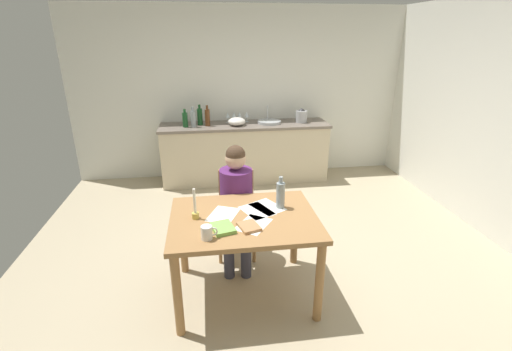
{
  "coord_description": "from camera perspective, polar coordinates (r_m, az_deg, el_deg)",
  "views": [
    {
      "loc": [
        -0.59,
        -3.14,
        2.16
      ],
      "look_at": [
        -0.11,
        0.19,
        0.85
      ],
      "focal_mm": 25.33,
      "sensor_mm": 36.0,
      "label": 1
    }
  ],
  "objects": [
    {
      "name": "sink_unit",
      "position": [
        5.61,
        2.08,
        8.49
      ],
      "size": [
        0.36,
        0.36,
        0.24
      ],
      "color": "#B2B7BC",
      "rests_on": "kitchen_counter"
    },
    {
      "name": "wine_glass_by_kettle",
      "position": [
        5.67,
        -2.64,
        9.52
      ],
      "size": [
        0.07,
        0.07,
        0.15
      ],
      "color": "silver",
      "rests_on": "kitchen_counter"
    },
    {
      "name": "candlestick",
      "position": [
        2.98,
        -9.58,
        -5.45
      ],
      "size": [
        0.06,
        0.06,
        0.26
      ],
      "color": "gold",
      "rests_on": "dining_table"
    },
    {
      "name": "paper_receipt",
      "position": [
        3.04,
        -5.21,
        -6.18
      ],
      "size": [
        0.31,
        0.36,
        0.0
      ],
      "primitive_type": "cube",
      "rotation": [
        0.0,
        0.0,
        -0.42
      ],
      "color": "white",
      "rests_on": "dining_table"
    },
    {
      "name": "wall_back",
      "position": [
        5.83,
        -2.25,
        12.76
      ],
      "size": [
        5.2,
        0.12,
        2.6
      ],
      "primitive_type": "cube",
      "color": "silver",
      "rests_on": "ground"
    },
    {
      "name": "bottle_wine_red",
      "position": [
        5.53,
        -8.86,
        9.2
      ],
      "size": [
        0.08,
        0.08,
        0.31
      ],
      "color": "#194C23",
      "rests_on": "kitchen_counter"
    },
    {
      "name": "dining_table",
      "position": [
        3.05,
        -1.9,
        -8.42
      ],
      "size": [
        1.21,
        0.93,
        0.76
      ],
      "color": "#9E7042",
      "rests_on": "ground"
    },
    {
      "name": "bottle_vinegar",
      "position": [
        5.42,
        -9.89,
        8.85
      ],
      "size": [
        0.08,
        0.08,
        0.29
      ],
      "color": "#8C999E",
      "rests_on": "kitchen_counter"
    },
    {
      "name": "paper_envelope",
      "position": [
        3.16,
        1.77,
        -4.97
      ],
      "size": [
        0.33,
        0.36,
        0.0
      ],
      "primitive_type": "cube",
      "rotation": [
        0.0,
        0.0,
        0.52
      ],
      "color": "white",
      "rests_on": "dining_table"
    },
    {
      "name": "wine_bottle_on_table",
      "position": [
        3.1,
        3.89,
        -3.04
      ],
      "size": [
        0.07,
        0.07,
        0.29
      ],
      "color": "#8C999E",
      "rests_on": "dining_table"
    },
    {
      "name": "bottle_sauce",
      "position": [
        5.46,
        -7.68,
        9.11
      ],
      "size": [
        0.07,
        0.07,
        0.31
      ],
      "color": "#593319",
      "rests_on": "kitchen_counter"
    },
    {
      "name": "wine_glass_back_left",
      "position": [
        5.67,
        -3.51,
        9.48
      ],
      "size": [
        0.07,
        0.07,
        0.15
      ],
      "color": "silver",
      "rests_on": "kitchen_counter"
    },
    {
      "name": "stovetop_kettle",
      "position": [
        5.7,
        7.18,
        9.32
      ],
      "size": [
        0.18,
        0.18,
        0.22
      ],
      "color": "#B7BABF",
      "rests_on": "kitchen_counter"
    },
    {
      "name": "paper_letter",
      "position": [
        3.09,
        0.14,
        -5.57
      ],
      "size": [
        0.31,
        0.36,
        0.0
      ],
      "primitive_type": "cube",
      "rotation": [
        0.0,
        0.0,
        0.42
      ],
      "color": "white",
      "rests_on": "dining_table"
    },
    {
      "name": "wine_glass_near_sink",
      "position": [
        5.68,
        -1.47,
        9.56
      ],
      "size": [
        0.07,
        0.07,
        0.15
      ],
      "color": "silver",
      "rests_on": "kitchen_counter"
    },
    {
      "name": "book_cookery",
      "position": [
        2.81,
        -5.25,
        -8.25
      ],
      "size": [
        0.2,
        0.24,
        0.03
      ],
      "primitive_type": "cube",
      "rotation": [
        0.0,
        0.0,
        0.25
      ],
      "color": "#7EB652",
      "rests_on": "dining_table"
    },
    {
      "name": "person_seated",
      "position": [
        3.53,
        -3.12,
        -3.6
      ],
      "size": [
        0.35,
        0.61,
        1.19
      ],
      "color": "#592666",
      "rests_on": "ground"
    },
    {
      "name": "bottle_oil",
      "position": [
        5.44,
        -11.13,
        8.68
      ],
      "size": [
        0.08,
        0.08,
        0.26
      ],
      "color": "#194C23",
      "rests_on": "kitchen_counter"
    },
    {
      "name": "mixing_bowl",
      "position": [
        5.46,
        -3.05,
        8.51
      ],
      "size": [
        0.26,
        0.26,
        0.12
      ],
      "primitive_type": "ellipsoid",
      "color": "white",
      "rests_on": "kitchen_counter"
    },
    {
      "name": "kitchen_counter",
      "position": [
        5.67,
        -1.75,
        3.72
      ],
      "size": [
        2.57,
        0.64,
        0.9
      ],
      "color": "beige",
      "rests_on": "ground"
    },
    {
      "name": "book_magazine",
      "position": [
        2.83,
        -1.11,
        -8.07
      ],
      "size": [
        0.19,
        0.21,
        0.02
      ],
      "primitive_type": "cube",
      "rotation": [
        0.0,
        0.0,
        0.3
      ],
      "color": "#B17C4F",
      "rests_on": "dining_table"
    },
    {
      "name": "ground_plane",
      "position": [
        3.87,
        2.14,
        -13.07
      ],
      "size": [
        5.2,
        5.2,
        0.04
      ],
      "primitive_type": "cube",
      "color": "tan"
    },
    {
      "name": "paper_bill",
      "position": [
        2.88,
        -0.42,
        -7.73
      ],
      "size": [
        0.34,
        0.36,
        0.0
      ],
      "primitive_type": "cube",
      "rotation": [
        0.0,
        0.0,
        -0.6
      ],
      "color": "white",
      "rests_on": "dining_table"
    },
    {
      "name": "coffee_mug",
      "position": [
        2.69,
        -7.72,
        -8.91
      ],
      "size": [
        0.12,
        0.08,
        0.1
      ],
      "color": "white",
      "rests_on": "dining_table"
    },
    {
      "name": "wine_glass_back_right",
      "position": [
        5.66,
        -4.5,
        9.45
      ],
      "size": [
        0.07,
        0.07,
        0.15
      ],
      "color": "silver",
      "rests_on": "kitchen_counter"
    },
    {
      "name": "chair_at_table",
      "position": [
        3.74,
        -3.1,
        -5.25
      ],
      "size": [
        0.43,
        0.43,
        0.88
      ],
      "color": "#9E7042",
      "rests_on": "ground"
    }
  ]
}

